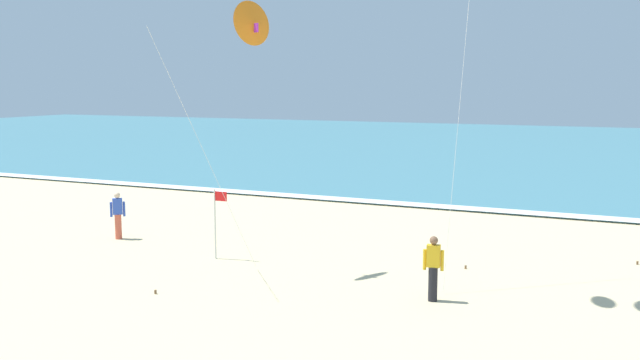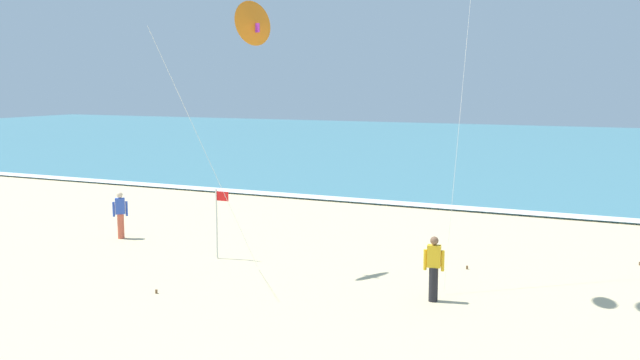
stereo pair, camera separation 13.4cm
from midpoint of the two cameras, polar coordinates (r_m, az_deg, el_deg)
The scene contains 6 objects.
ocean_water at distance 58.51m, azimuth 18.69°, elevation 2.44°, with size 160.00×60.00×0.08m, color teal.
shoreline_foam at distance 29.29m, azimuth 13.01°, elevation -2.34°, with size 160.00×0.98×0.01m, color white.
kite_delta_amber_low at distance 19.20m, azimuth -5.73°, elevation 12.57°, with size 1.59×3.64×7.41m.
bystander_yellow_top at distance 17.04m, azimuth 9.00°, elevation -7.11°, with size 0.50×0.23×1.59m.
bystander_blue_top at distance 24.41m, azimuth -16.32°, elevation -2.76°, with size 0.40×0.35×1.59m.
lifeguard_flag at distance 20.92m, azimuth -8.62°, elevation -3.01°, with size 0.45×0.05×2.10m.
Camera 1 is at (5.41, -5.95, 5.20)m, focal length 39.22 mm.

